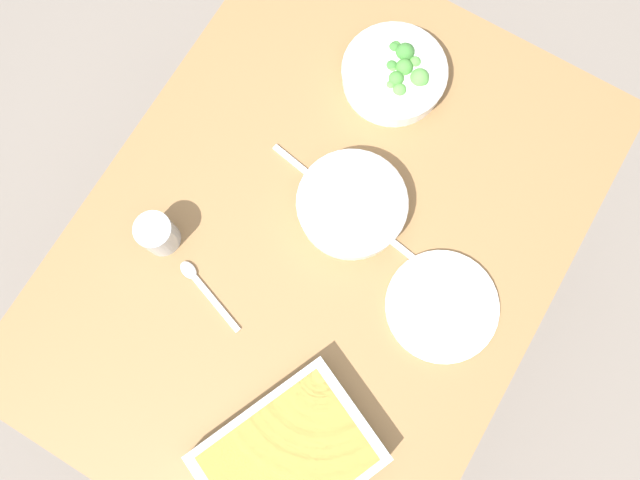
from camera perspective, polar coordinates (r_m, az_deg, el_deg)
The scene contains 11 objects.
ground_plane at distance 1.96m, azimuth 0.00°, elevation -4.64°, with size 6.00×6.00×0.00m, color slate.
dining_table at distance 1.31m, azimuth 0.00°, elevation -0.84°, with size 1.20×0.90×0.74m.
stew_bowl at distance 1.21m, azimuth 2.96°, elevation 3.26°, with size 0.22×0.22×0.06m.
broccoli_bowl at distance 1.32m, azimuth 6.93°, elevation 15.00°, with size 0.22×0.22×0.07m.
baking_dish at distance 1.17m, azimuth -2.95°, elevation -19.35°, with size 0.36×0.32×0.06m.
drink_cup at distance 1.23m, azimuth -14.71°, elevation 0.50°, with size 0.07×0.07×0.08m.
side_plate at distance 1.22m, azimuth 11.18°, elevation -6.02°, with size 0.22×0.22×0.01m, color silver.
spoon_by_stew at distance 1.25m, azimuth -0.32°, elevation 5.52°, with size 0.05×0.18×0.01m.
spoon_by_broccoli at distance 1.33m, azimuth 5.48°, elevation 13.29°, with size 0.18×0.05×0.01m.
spoon_spare at distance 1.23m, azimuth -10.85°, elevation -4.22°, with size 0.07×0.17×0.01m.
fork_on_table at distance 1.23m, azimuth 9.50°, elevation -2.41°, with size 0.05×0.18×0.01m.
Camera 1 is at (0.23, 0.13, 1.94)m, focal length 34.69 mm.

